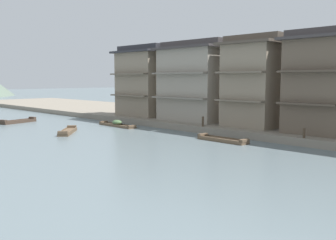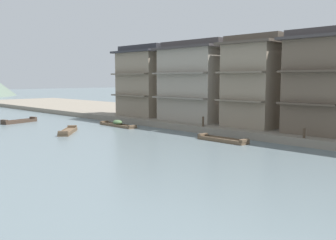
% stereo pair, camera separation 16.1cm
% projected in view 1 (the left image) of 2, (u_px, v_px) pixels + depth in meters
% --- Properties ---
extents(riverbank_right, '(18.00, 110.00, 0.65)m').
position_uv_depth(riverbank_right, '(196.00, 117.00, 48.90)').
color(riverbank_right, gray).
rests_on(riverbank_right, ground).
extents(boat_moored_nearest, '(1.32, 5.84, 0.72)m').
position_uv_depth(boat_moored_nearest, '(117.00, 124.00, 42.20)').
color(boat_moored_nearest, brown).
rests_on(boat_moored_nearest, ground).
extents(boat_moored_second, '(3.79, 4.11, 0.51)m').
position_uv_depth(boat_moored_second, '(68.00, 132.00, 36.84)').
color(boat_moored_second, brown).
rests_on(boat_moored_second, ground).
extents(boat_moored_third, '(1.21, 4.77, 0.44)m').
position_uv_depth(boat_moored_third, '(223.00, 140.00, 32.01)').
color(boat_moored_third, brown).
rests_on(boat_moored_third, ground).
extents(boat_moored_far, '(4.57, 2.16, 0.55)m').
position_uv_depth(boat_moored_far, '(19.00, 121.00, 45.63)').
color(boat_moored_far, '#423328').
rests_on(boat_moored_far, ground).
extents(house_waterfront_second, '(6.56, 5.81, 8.74)m').
position_uv_depth(house_waterfront_second, '(323.00, 82.00, 32.22)').
color(house_waterfront_second, brown).
rests_on(house_waterfront_second, riverbank_right).
extents(house_waterfront_tall, '(6.28, 5.93, 8.74)m').
position_uv_depth(house_waterfront_tall, '(256.00, 82.00, 36.64)').
color(house_waterfront_tall, gray).
rests_on(house_waterfront_tall, riverbank_right).
extents(house_waterfront_narrow, '(6.23, 8.34, 8.74)m').
position_uv_depth(house_waterfront_narrow, '(196.00, 82.00, 42.05)').
color(house_waterfront_narrow, gray).
rests_on(house_waterfront_narrow, riverbank_right).
extents(house_waterfront_far, '(5.19, 7.27, 8.74)m').
position_uv_depth(house_waterfront_far, '(143.00, 81.00, 47.53)').
color(house_waterfront_far, gray).
rests_on(house_waterfront_far, riverbank_right).
extents(mooring_post_dock_mid, '(0.20, 0.20, 0.77)m').
position_uv_depth(mooring_post_dock_mid, '(304.00, 133.00, 29.63)').
color(mooring_post_dock_mid, '#473828').
rests_on(mooring_post_dock_mid, riverbank_right).
extents(mooring_post_dock_far, '(0.20, 0.20, 0.97)m').
position_uv_depth(mooring_post_dock_far, '(203.00, 122.00, 36.86)').
color(mooring_post_dock_far, '#473828').
rests_on(mooring_post_dock_far, riverbank_right).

